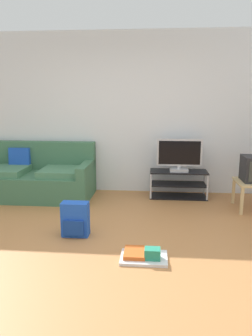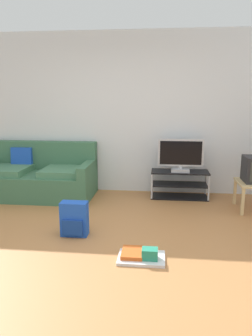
{
  "view_description": "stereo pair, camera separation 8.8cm",
  "coord_description": "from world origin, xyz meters",
  "views": [
    {
      "loc": [
        0.63,
        -3.16,
        1.62
      ],
      "look_at": [
        0.25,
        1.12,
        0.69
      ],
      "focal_mm": 34.8,
      "sensor_mm": 36.0,
      "label": 1
    },
    {
      "loc": [
        0.72,
        -3.15,
        1.62
      ],
      "look_at": [
        0.25,
        1.12,
        0.69
      ],
      "focal_mm": 34.8,
      "sensor_mm": 36.0,
      "label": 2
    }
  ],
  "objects": [
    {
      "name": "ground_plane",
      "position": [
        0.0,
        0.0,
        -0.01
      ],
      "size": [
        9.0,
        9.8,
        0.02
      ],
      "primitive_type": "cube",
      "color": "#B27542"
    },
    {
      "name": "wall_back",
      "position": [
        0.0,
        2.45,
        1.35
      ],
      "size": [
        9.0,
        0.1,
        2.7
      ],
      "primitive_type": "cube",
      "color": "silver",
      "rests_on": "ground_plane"
    },
    {
      "name": "couch",
      "position": [
        -1.33,
        1.96,
        0.32
      ],
      "size": [
        1.86,
        0.95,
        0.88
      ],
      "color": "#3D6B4C",
      "rests_on": "ground_plane"
    },
    {
      "name": "tv_stand",
      "position": [
        1.03,
        2.1,
        0.22
      ],
      "size": [
        0.93,
        0.4,
        0.44
      ],
      "color": "black",
      "rests_on": "ground_plane"
    },
    {
      "name": "flat_tv",
      "position": [
        1.03,
        2.08,
        0.7
      ],
      "size": [
        0.73,
        0.22,
        0.53
      ],
      "color": "#B2B2B7",
      "rests_on": "tv_stand"
    },
    {
      "name": "backpack",
      "position": [
        -0.29,
        0.42,
        0.2
      ],
      "size": [
        0.32,
        0.23,
        0.41
      ],
      "rotation": [
        0.0,
        0.0,
        0.32
      ],
      "color": "blue",
      "rests_on": "ground_plane"
    },
    {
      "name": "floor_tray",
      "position": [
        0.54,
        -0.09,
        0.04
      ],
      "size": [
        0.48,
        0.34,
        0.14
      ],
      "color": "silver",
      "rests_on": "ground_plane"
    }
  ]
}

